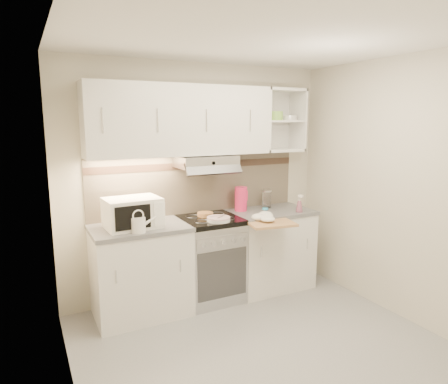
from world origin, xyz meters
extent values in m
plane|color=#949497|center=(0.00, 0.00, 0.00)|extent=(3.00, 3.00, 0.00)
cube|color=beige|center=(0.00, 1.40, 1.25)|extent=(3.00, 0.04, 2.50)
cube|color=beige|center=(0.00, -1.40, 1.25)|extent=(3.00, 0.04, 2.50)
cube|color=beige|center=(-1.50, 0.00, 1.25)|extent=(0.04, 2.80, 2.50)
cube|color=beige|center=(1.50, 0.00, 1.25)|extent=(0.04, 2.80, 2.50)
cube|color=white|center=(0.00, 0.00, 2.50)|extent=(3.00, 2.80, 0.04)
cube|color=#C6B299|center=(0.00, 1.39, 1.22)|extent=(2.40, 0.02, 0.64)
cube|color=#3A2920|center=(0.00, 1.38, 1.42)|extent=(2.40, 0.01, 0.08)
cube|color=white|center=(-0.25, 1.23, 1.90)|extent=(1.90, 0.34, 0.70)
cube|color=white|center=(0.95, 1.23, 1.90)|extent=(0.50, 0.34, 0.70)
cylinder|color=#82BD48|center=(0.87, 1.23, 1.95)|extent=(0.19, 0.19, 0.10)
cylinder|color=silver|center=(1.07, 1.23, 1.93)|extent=(0.18, 0.18, 0.06)
cube|color=#B7B7BC|center=(0.00, 1.20, 1.48)|extent=(0.60, 0.40, 0.12)
cube|color=white|center=(-0.75, 1.10, 0.43)|extent=(0.90, 0.60, 0.86)
cube|color=slate|center=(-0.75, 1.10, 0.88)|extent=(0.92, 0.62, 0.04)
cube|color=white|center=(0.75, 1.10, 0.43)|extent=(0.90, 0.60, 0.86)
cube|color=slate|center=(0.75, 1.10, 0.88)|extent=(0.92, 0.62, 0.04)
cube|color=#B7B7BC|center=(0.00, 1.10, 0.42)|extent=(0.60, 0.58, 0.85)
cube|color=black|center=(0.00, 1.10, 0.88)|extent=(0.60, 0.60, 0.05)
cube|color=white|center=(-0.81, 1.08, 1.04)|extent=(0.52, 0.40, 0.28)
cube|color=black|center=(-0.81, 0.90, 1.04)|extent=(0.33, 0.04, 0.22)
cylinder|color=white|center=(-0.81, 0.88, 0.97)|extent=(0.13, 0.13, 0.14)
cone|color=white|center=(-0.72, 0.89, 0.99)|extent=(0.18, 0.06, 0.11)
torus|color=white|center=(-0.81, 0.88, 1.06)|extent=(0.11, 0.03, 0.11)
cylinder|color=silver|center=(0.01, 0.92, 0.91)|extent=(0.24, 0.24, 0.01)
cylinder|color=silver|center=(0.01, 0.92, 0.92)|extent=(0.24, 0.24, 0.01)
cylinder|color=silver|center=(0.01, 0.92, 0.94)|extent=(0.24, 0.24, 0.01)
cube|color=silver|center=(0.01, 0.92, 0.95)|extent=(0.15, 0.03, 0.01)
cylinder|color=tan|center=(-0.02, 1.17, 0.92)|extent=(0.17, 0.17, 0.04)
cylinder|color=#EA245A|center=(0.45, 1.23, 1.04)|extent=(0.14, 0.14, 0.27)
cube|color=#EA245A|center=(0.51, 1.23, 1.07)|extent=(0.02, 0.04, 0.11)
cylinder|color=white|center=(0.79, 1.24, 0.99)|extent=(0.10, 0.10, 0.19)
cylinder|color=#B7B7BC|center=(0.79, 1.24, 1.10)|extent=(0.11, 0.11, 0.02)
cylinder|color=white|center=(0.54, 0.88, 0.94)|extent=(0.06, 0.06, 0.07)
cylinder|color=#268AC0|center=(0.54, 0.88, 0.98)|extent=(0.06, 0.06, 0.02)
cone|color=pink|center=(0.99, 0.88, 0.96)|extent=(0.08, 0.08, 0.13)
cube|color=tan|center=(0.50, 0.74, 0.87)|extent=(0.52, 0.48, 0.03)
camera|label=1|loc=(-1.71, -2.57, 1.90)|focal=32.00mm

